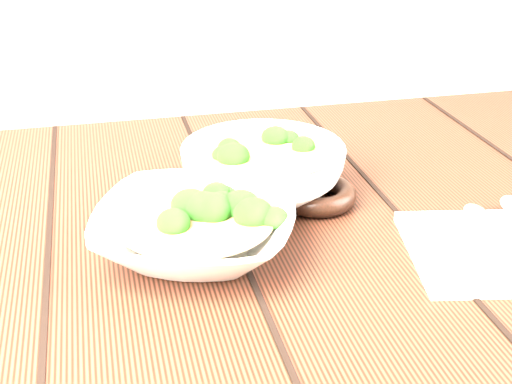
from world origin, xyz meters
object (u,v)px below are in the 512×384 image
object	(u,v)px
table	(250,318)
napkin	(505,250)
soup_bowl_back	(263,169)
trivet	(316,194)
soup_bowl_front	(195,228)

from	to	relation	value
table	napkin	distance (m)	0.30
soup_bowl_back	trivet	xyz separation A→B (m)	(0.06, -0.04, -0.02)
soup_bowl_back	napkin	distance (m)	0.30
table	soup_bowl_back	distance (m)	0.18
soup_bowl_front	napkin	world-z (taller)	soup_bowl_front
soup_bowl_front	soup_bowl_back	size ratio (longest dim) A/B	1.10
soup_bowl_front	trivet	size ratio (longest dim) A/B	2.74
soup_bowl_front	trivet	distance (m)	0.18
table	napkin	world-z (taller)	napkin
soup_bowl_front	soup_bowl_back	bearing A→B (deg)	49.85
soup_bowl_front	soup_bowl_back	xyz separation A→B (m)	(0.10, 0.12, 0.01)
soup_bowl_back	trivet	world-z (taller)	soup_bowl_back
trivet	napkin	xyz separation A→B (m)	(0.16, -0.16, -0.01)
napkin	soup_bowl_front	bearing A→B (deg)	176.75
soup_bowl_front	trivet	xyz separation A→B (m)	(0.16, 0.08, -0.02)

